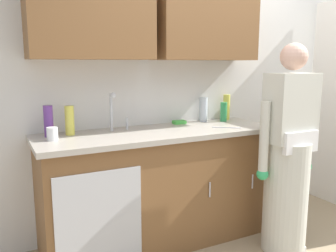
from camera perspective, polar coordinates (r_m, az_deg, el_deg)
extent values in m
cube|color=silver|center=(3.36, 4.56, 7.97)|extent=(4.80, 0.10, 2.70)
cube|color=brown|center=(2.76, -12.43, 17.74)|extent=(0.91, 0.34, 0.70)
cube|color=brown|center=(3.16, 5.98, 16.89)|extent=(0.91, 0.34, 0.70)
cube|color=brown|center=(2.97, -1.30, -10.07)|extent=(1.90, 0.60, 0.90)
cube|color=#B7BABF|center=(2.52, -10.93, -15.11)|extent=(0.60, 0.01, 0.72)
cylinder|color=silver|center=(2.83, 6.77, -10.16)|extent=(0.01, 0.01, 0.12)
cylinder|color=silver|center=(3.08, 13.48, -8.70)|extent=(0.01, 0.01, 0.12)
cube|color=#A8A093|center=(2.84, -1.34, -1.12)|extent=(1.96, 0.66, 0.04)
cube|color=#B7BABF|center=(2.72, -7.27, -1.79)|extent=(0.50, 0.36, 0.03)
cylinder|color=#B7BABF|center=(2.82, -9.15, 2.18)|extent=(0.02, 0.02, 0.30)
sphere|color=#B7BABF|center=(2.75, -8.84, 4.93)|extent=(0.04, 0.04, 0.04)
cylinder|color=#B7BABF|center=(2.88, -6.63, 0.38)|extent=(0.02, 0.02, 0.10)
cube|color=white|center=(3.13, 18.27, -17.89)|extent=(0.20, 0.26, 0.06)
cylinder|color=beige|center=(2.98, 18.43, -10.73)|extent=(0.34, 0.34, 0.88)
cube|color=beige|center=(2.81, 19.21, 2.76)|extent=(0.38, 0.22, 0.52)
sphere|color=#DCAB95|center=(2.79, 19.67, 10.51)|extent=(0.20, 0.20, 0.20)
cube|color=white|center=(2.77, 20.72, -2.48)|extent=(0.32, 0.04, 0.16)
cylinder|color=beige|center=(2.70, 15.26, -1.94)|extent=(0.07, 0.07, 0.55)
sphere|color=#33B266|center=(2.77, 15.00, -7.52)|extent=(0.09, 0.09, 0.09)
cylinder|color=beige|center=(3.03, 21.73, -1.05)|extent=(0.07, 0.07, 0.55)
sphere|color=#33B266|center=(3.09, 21.40, -6.07)|extent=(0.09, 0.09, 0.09)
cylinder|color=#66388C|center=(2.71, -18.73, 0.74)|extent=(0.07, 0.07, 0.23)
cylinder|color=silver|center=(3.29, 5.73, 2.68)|extent=(0.08, 0.08, 0.22)
cylinder|color=#2D8C4C|center=(3.31, 8.96, 2.28)|extent=(0.06, 0.06, 0.18)
cylinder|color=#D8D14C|center=(3.43, 9.42, 3.04)|extent=(0.06, 0.06, 0.24)
cylinder|color=#D8D14C|center=(2.74, -15.60, 0.86)|extent=(0.07, 0.07, 0.22)
cylinder|color=white|center=(2.59, -18.18, -1.21)|extent=(0.08, 0.08, 0.09)
cube|color=silver|center=(2.99, 9.43, -0.22)|extent=(0.21, 0.16, 0.01)
cube|color=#4CBF4C|center=(3.15, 1.83, 0.62)|extent=(0.11, 0.07, 0.03)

